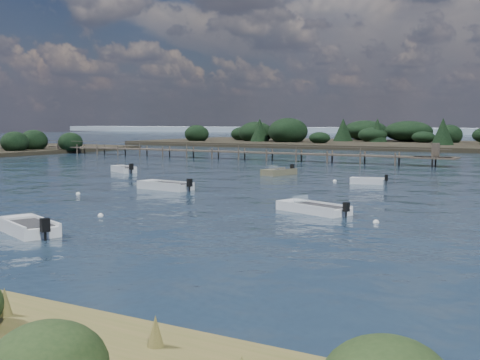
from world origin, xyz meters
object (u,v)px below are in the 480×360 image
Objects in this scene: dinghy_mid_grey at (165,187)px; dinghy_mid_white_a at (313,210)px; tender_far_grey at (124,170)px; dinghy_extra_b at (279,173)px; jetty at (242,152)px; dinghy_extra_a at (28,230)px; tender_far_white at (367,182)px.

dinghy_mid_grey reaches higher than dinghy_mid_white_a.
dinghy_extra_b is at bearing 18.28° from tender_far_grey.
tender_far_grey is at bearing -161.72° from dinghy_extra_b.
tender_far_grey is 23.94m from jetty.
dinghy_extra_a is 30.10m from tender_far_white.
tender_far_white is (12.15, 11.61, -0.02)m from dinghy_mid_grey.
dinghy_extra_b is at bearing 120.87° from dinghy_mid_white_a.
dinghy_extra_a is (-8.97, -12.58, 0.03)m from dinghy_mid_white_a.
jetty is at bearing 128.42° from dinghy_extra_b.
dinghy_extra_b is at bearing 82.46° from dinghy_mid_grey.
dinghy_extra_a is (5.42, -17.73, 0.01)m from dinghy_mid_grey.
jetty reaches higher than tender_far_white.
dinghy_extra_b is 16.03m from tender_far_grey.
jetty is (-12.94, 34.38, 0.82)m from dinghy_mid_grey.
dinghy_mid_white_a is 15.46m from dinghy_extra_a.
jetty is at bearing 124.65° from dinghy_mid_white_a.
tender_far_grey is (-27.56, 15.61, 0.03)m from dinghy_mid_white_a.
tender_far_grey is (-25.32, -1.15, 0.03)m from tender_far_white.
dinghy_mid_white_a is (12.34, -20.64, -0.02)m from dinghy_extra_b.
dinghy_extra_b reaches higher than dinghy_mid_grey.
tender_far_white is (10.10, -3.88, -0.02)m from dinghy_extra_b.
tender_far_grey is at bearing -177.41° from tender_far_white.
jetty reaches higher than dinghy_extra_a.
tender_far_white is at bearing 97.62° from dinghy_mid_white_a.
dinghy_mid_white_a is at bearing -55.35° from jetty.
jetty reaches higher than dinghy_extra_b.
dinghy_extra_b is 24.05m from dinghy_mid_white_a.
dinghy_extra_a reaches higher than dinghy_mid_white_a.
dinghy_mid_grey is 0.08× the size of jetty.
tender_far_white is at bearing 43.69° from dinghy_mid_grey.
tender_far_grey reaches higher than dinghy_mid_white_a.
dinghy_mid_grey is 15.62m from dinghy_extra_b.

